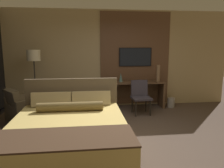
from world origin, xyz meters
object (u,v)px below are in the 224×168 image
object	(u,v)px
vase_tall	(158,73)
tv	(135,57)
book	(138,81)
desk_chair	(140,94)
desk	(136,90)
bed	(69,133)
waste_bin	(171,102)
floor_lamp	(34,60)
armchair_by_window	(25,110)
vase_short	(121,77)

from	to	relation	value
vase_tall	tv	bearing A→B (deg)	152.45
book	desk_chair	bearing A→B (deg)	-98.24
desk	vase_tall	world-z (taller)	vase_tall
bed	waste_bin	xyz separation A→B (m)	(2.75, 2.44, -0.19)
vase_tall	waste_bin	bearing A→B (deg)	-7.88
vase_tall	desk_chair	bearing A→B (deg)	-141.85
tv	floor_lamp	distance (m)	2.82
floor_lamp	waste_bin	size ratio (longest dim) A/B	5.99
desk	waste_bin	distance (m)	1.08
armchair_by_window	desk_chair	bearing A→B (deg)	-121.89
desk_chair	waste_bin	size ratio (longest dim) A/B	3.13
tv	waste_bin	bearing A→B (deg)	-20.26
floor_lamp	armchair_by_window	bearing A→B (deg)	-101.11
desk_chair	vase_tall	distance (m)	0.94
waste_bin	book	bearing A→B (deg)	169.71
armchair_by_window	vase_tall	world-z (taller)	vase_tall
floor_lamp	desk	bearing A→B (deg)	5.42
floor_lamp	book	bearing A→B (deg)	5.82
desk	armchair_by_window	world-z (taller)	armchair_by_window
desk	floor_lamp	xyz separation A→B (m)	(-2.78, -0.26, 0.90)
vase_tall	desk	bearing A→B (deg)	171.36
waste_bin	vase_short	bearing A→B (deg)	173.76
vase_tall	vase_short	xyz separation A→B (m)	(-1.07, 0.10, -0.11)
tv	waste_bin	xyz separation A→B (m)	(1.00, -0.37, -1.31)
tv	desk_chair	distance (m)	1.24
desk_chair	waste_bin	distance (m)	1.19
floor_lamp	book	world-z (taller)	floor_lamp
tv	vase_short	bearing A→B (deg)	-155.54
armchair_by_window	waste_bin	xyz separation A→B (m)	(3.91, 0.78, -0.14)
armchair_by_window	vase_short	distance (m)	2.69
desk	floor_lamp	world-z (taller)	floor_lamp
armchair_by_window	book	world-z (taller)	armchair_by_window
floor_lamp	tv	bearing A→B (deg)	9.94
desk	desk_chair	bearing A→B (deg)	-93.32
tv	vase_tall	world-z (taller)	tv
desk	vase_short	size ratio (longest dim) A/B	6.07
vase_short	desk	bearing A→B (deg)	-1.63
vase_short	waste_bin	distance (m)	1.66
tv	vase_tall	xyz separation A→B (m)	(0.60, -0.32, -0.45)
armchair_by_window	book	bearing A→B (deg)	-110.70
desk	armchair_by_window	xyz separation A→B (m)	(-2.91, -0.93, -0.23)
bed	floor_lamp	world-z (taller)	floor_lamp
bed	tv	bearing A→B (deg)	58.15
bed	tv	xyz separation A→B (m)	(1.75, 2.82, 1.12)
desk_chair	floor_lamp	distance (m)	2.90
bed	waste_bin	size ratio (longest dim) A/B	7.91
waste_bin	desk_chair	bearing A→B (deg)	-156.74
bed	vase_short	distance (m)	2.96
desk_chair	waste_bin	xyz separation A→B (m)	(1.04, 0.45, -0.38)
armchair_by_window	bed	bearing A→B (deg)	176.41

